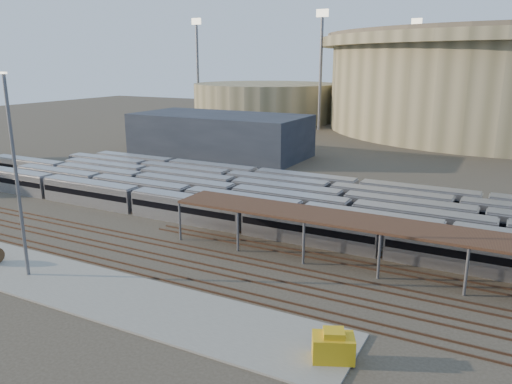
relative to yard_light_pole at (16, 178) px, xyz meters
name	(u,v)px	position (x,y,z in m)	size (l,w,h in m)	color
ground	(228,254)	(15.80, 15.55, -10.90)	(420.00, 420.00, 0.00)	#383026
apron	(108,294)	(10.80, 0.55, -10.80)	(50.00, 9.00, 0.20)	gray
subway_trains	(303,204)	(17.84, 34.05, -9.10)	(128.26, 23.90, 3.60)	silver
inspection_shed	(428,233)	(37.80, 19.55, -5.92)	(60.30, 6.00, 5.30)	slate
empty_tracks	(206,268)	(15.80, 10.55, -10.81)	(170.00, 9.62, 0.18)	#4C3323
stadium	(509,80)	(40.80, 155.55, 5.57)	(124.00, 124.00, 32.50)	#978A66
secondary_arena	(266,101)	(-44.20, 145.55, -3.90)	(56.00, 56.00, 14.00)	#978A66
service_building	(220,135)	(-19.20, 70.55, -5.90)	(42.00, 20.00, 10.00)	#1E232D
floodlight_0	(321,67)	(-14.20, 125.55, 9.74)	(4.00, 1.00, 38.40)	slate
floodlight_1	(198,66)	(-69.20, 135.55, 9.74)	(4.00, 1.00, 38.40)	slate
floodlight_3	(413,66)	(5.80, 175.55, 9.74)	(4.00, 1.00, 38.40)	slate
yard_light_pole	(16,178)	(0.00, 0.00, 0.00)	(0.82, 0.36, 21.24)	slate
yellow_equipment	(333,348)	(34.30, 0.13, -9.71)	(3.19, 1.99, 1.99)	#C19512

